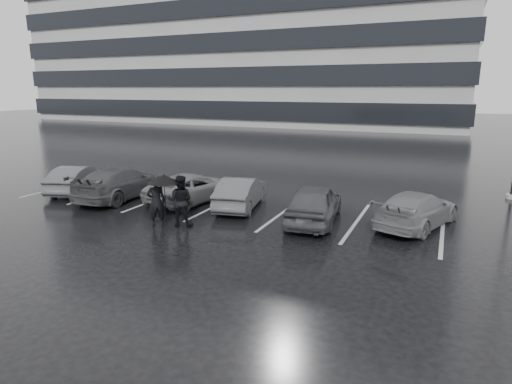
{
  "coord_description": "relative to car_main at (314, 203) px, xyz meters",
  "views": [
    {
      "loc": [
        6.06,
        -12.13,
        4.59
      ],
      "look_at": [
        0.17,
        1.0,
        1.1
      ],
      "focal_mm": 30.0,
      "sensor_mm": 36.0,
      "label": 1
    }
  ],
  "objects": [
    {
      "name": "car_main",
      "position": [
        0.0,
        0.0,
        0.0
      ],
      "size": [
        2.09,
        4.17,
        1.37
      ],
      "primitive_type": "imported",
      "rotation": [
        0.0,
        0.0,
        3.26
      ],
      "color": "black",
      "rests_on": "ground"
    },
    {
      "name": "umbrella",
      "position": [
        -4.47,
        -2.54,
        0.97
      ],
      "size": [
        1.07,
        1.07,
        1.82
      ],
      "color": "black",
      "rests_on": "ground"
    },
    {
      "name": "car_west_b",
      "position": [
        -5.45,
        0.65,
        -0.09
      ],
      "size": [
        2.56,
        4.51,
        1.19
      ],
      "primitive_type": "imported",
      "rotation": [
        0.0,
        0.0,
        3.0
      ],
      "color": "#4B4B4E",
      "rests_on": "ground"
    },
    {
      "name": "pedestrian_left",
      "position": [
        -4.79,
        -2.62,
        0.17
      ],
      "size": [
        0.74,
        0.72,
        1.71
      ],
      "primitive_type": "imported",
      "rotation": [
        0.0,
        0.0,
        3.87
      ],
      "color": "black",
      "rests_on": "ground"
    },
    {
      "name": "office_building",
      "position": [
        -24.01,
        46.1,
        13.66
      ],
      "size": [
        61.0,
        26.0,
        29.0
      ],
      "color": "#9A9A9D",
      "rests_on": "ground"
    },
    {
      "name": "pedestrian_right",
      "position": [
        -4.04,
        -2.29,
        0.2
      ],
      "size": [
        1.01,
        0.87,
        1.76
      ],
      "primitive_type": "imported",
      "rotation": [
        0.0,
        0.0,
        3.41
      ],
      "color": "black",
      "rests_on": "ground"
    },
    {
      "name": "car_west_a",
      "position": [
        -3.18,
        0.63,
        -0.07
      ],
      "size": [
        2.04,
        3.94,
        1.24
      ],
      "primitive_type": "imported",
      "rotation": [
        0.0,
        0.0,
        3.35
      ],
      "color": "#2E2E30",
      "rests_on": "ground"
    },
    {
      "name": "car_west_d",
      "position": [
        -11.09,
        -0.04,
        -0.07
      ],
      "size": [
        2.41,
        3.93,
        1.22
      ],
      "primitive_type": "imported",
      "rotation": [
        0.0,
        0.0,
        3.47
      ],
      "color": "#2E2E30",
      "rests_on": "ground"
    },
    {
      "name": "ground",
      "position": [
        -2.01,
        -1.9,
        -0.68
      ],
      "size": [
        160.0,
        160.0,
        0.0
      ],
      "primitive_type": "plane",
      "color": "black",
      "rests_on": "ground"
    },
    {
      "name": "car_west_c",
      "position": [
        -8.53,
        -0.14,
        -0.01
      ],
      "size": [
        2.15,
        4.76,
        1.35
      ],
      "primitive_type": "imported",
      "rotation": [
        0.0,
        0.0,
        3.2
      ],
      "color": "black",
      "rests_on": "ground"
    },
    {
      "name": "stall_stripes",
      "position": [
        -2.81,
        0.6,
        -0.68
      ],
      "size": [
        19.72,
        5.0,
        0.0
      ],
      "color": "#A7A7A9",
      "rests_on": "ground"
    },
    {
      "name": "car_east",
      "position": [
        3.33,
        0.96,
        -0.08
      ],
      "size": [
        2.91,
        4.45,
        1.2
      ],
      "primitive_type": "imported",
      "rotation": [
        0.0,
        0.0,
        2.82
      ],
      "color": "#4B4B4E",
      "rests_on": "ground"
    }
  ]
}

